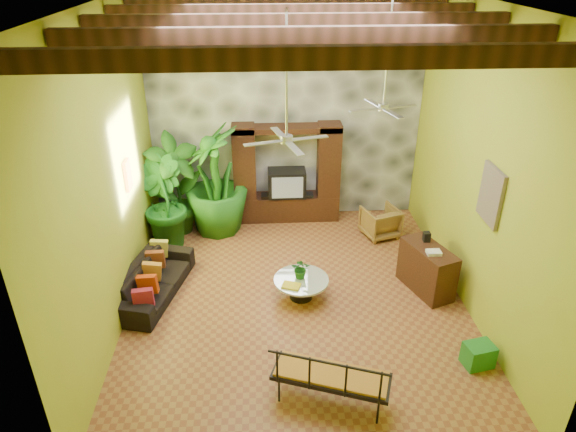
{
  "coord_description": "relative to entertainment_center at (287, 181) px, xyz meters",
  "views": [
    {
      "loc": [
        -0.6,
        -7.57,
        5.72
      ],
      "look_at": [
        -0.14,
        0.2,
        1.61
      ],
      "focal_mm": 32.0,
      "sensor_mm": 36.0,
      "label": 1
    }
  ],
  "objects": [
    {
      "name": "side_console",
      "position": [
        2.42,
        -2.98,
        -0.52
      ],
      "size": [
        0.87,
        1.23,
        0.9
      ],
      "primitive_type": "cube",
      "rotation": [
        0.0,
        0.0,
        0.36
      ],
      "color": "#362011",
      "rests_on": "ground"
    },
    {
      "name": "tall_plant_c",
      "position": [
        -1.58,
        -0.45,
        0.25
      ],
      "size": [
        1.53,
        1.53,
        2.43
      ],
      "primitive_type": "imported",
      "rotation": [
        0.0,
        0.0,
        4.85
      ],
      "color": "#226B1C",
      "rests_on": "ground"
    },
    {
      "name": "tall_plant_b",
      "position": [
        -2.65,
        -1.03,
        0.01
      ],
      "size": [
        1.37,
        1.37,
        1.95
      ],
      "primitive_type": "imported",
      "rotation": [
        0.0,
        0.0,
        2.34
      ],
      "color": "#16551A",
      "rests_on": "ground"
    },
    {
      "name": "centerpiece_plant",
      "position": [
        0.08,
        -3.04,
        -0.38
      ],
      "size": [
        0.39,
        0.35,
        0.37
      ],
      "primitive_type": "imported",
      "rotation": [
        0.0,
        0.0,
        -0.19
      ],
      "color": "#1C5C18",
      "rests_on": "coffee_table"
    },
    {
      "name": "back_wall",
      "position": [
        0.0,
        0.36,
        1.53
      ],
      "size": [
        6.0,
        0.02,
        5.0
      ],
      "primitive_type": "cube",
      "color": "#ADAC27",
      "rests_on": "ground"
    },
    {
      "name": "entertainment_center",
      "position": [
        0.0,
        0.0,
        0.0
      ],
      "size": [
        2.4,
        0.55,
        2.3
      ],
      "color": "black",
      "rests_on": "ground"
    },
    {
      "name": "wicker_armchair",
      "position": [
        2.01,
        -0.93,
        -0.63
      ],
      "size": [
        0.91,
        0.92,
        0.67
      ],
      "primitive_type": "imported",
      "rotation": [
        0.0,
        0.0,
        3.46
      ],
      "color": "olive",
      "rests_on": "ground"
    },
    {
      "name": "iron_bench",
      "position": [
        0.3,
        -5.6,
        -0.43
      ],
      "size": [
        1.71,
        1.1,
        0.57
      ],
      "rotation": [
        0.0,
        0.0,
        -0.34
      ],
      "color": "black",
      "rests_on": "ground"
    },
    {
      "name": "ceiling_beams",
      "position": [
        0.0,
        -3.14,
        3.81
      ],
      "size": [
        5.95,
        5.36,
        0.22
      ],
      "color": "#361B11",
      "rests_on": "ceiling"
    },
    {
      "name": "ceiling_fan_back",
      "position": [
        1.6,
        -1.94,
        2.44
      ],
      "size": [
        1.28,
        1.28,
        1.86
      ],
      "color": "#AEAEB3",
      "rests_on": "ceiling"
    },
    {
      "name": "left_wall",
      "position": [
        -3.0,
        -3.14,
        1.53
      ],
      "size": [
        0.02,
        7.0,
        5.0
      ],
      "primitive_type": "cube",
      "color": "#ADAC27",
      "rests_on": "ground"
    },
    {
      "name": "right_wall",
      "position": [
        3.0,
        -3.14,
        1.53
      ],
      "size": [
        0.02,
        7.0,
        5.0
      ],
      "primitive_type": "cube",
      "color": "#ADAC27",
      "rests_on": "ground"
    },
    {
      "name": "wall_art_mask",
      "position": [
        -2.96,
        -2.14,
        1.13
      ],
      "size": [
        0.06,
        0.32,
        0.55
      ],
      "primitive_type": "cube",
      "color": "gold",
      "rests_on": "left_wall"
    },
    {
      "name": "stone_accent_wall",
      "position": [
        0.0,
        0.3,
        1.53
      ],
      "size": [
        5.98,
        0.1,
        4.98
      ],
      "primitive_type": "cube",
      "color": "#3E4147",
      "rests_on": "ground"
    },
    {
      "name": "coffee_table",
      "position": [
        0.09,
        -3.1,
        -0.71
      ],
      "size": [
        0.99,
        0.99,
        0.4
      ],
      "rotation": [
        0.0,
        0.0,
        0.09
      ],
      "color": "black",
      "rests_on": "ground"
    },
    {
      "name": "sofa",
      "position": [
        -2.61,
        -2.84,
        -0.66
      ],
      "size": [
        1.32,
        2.25,
        0.62
      ],
      "primitive_type": "imported",
      "rotation": [
        0.0,
        0.0,
        1.32
      ],
      "color": "black",
      "rests_on": "ground"
    },
    {
      "name": "green_bin",
      "position": [
        2.65,
        -4.96,
        -0.78
      ],
      "size": [
        0.49,
        0.41,
        0.38
      ],
      "primitive_type": "cube",
      "rotation": [
        0.0,
        0.0,
        0.21
      ],
      "color": "#1D6D34",
      "rests_on": "ground"
    },
    {
      "name": "wall_art_painting",
      "position": [
        2.96,
        -3.74,
        1.33
      ],
      "size": [
        0.06,
        0.7,
        0.9
      ],
      "primitive_type": "cube",
      "color": "#246085",
      "rests_on": "right_wall"
    },
    {
      "name": "ground",
      "position": [
        0.0,
        -3.14,
        -0.97
      ],
      "size": [
        7.0,
        7.0,
        0.0
      ],
      "primitive_type": "plane",
      "color": "brown",
      "rests_on": "ground"
    },
    {
      "name": "ceiling",
      "position": [
        0.0,
        -3.14,
        4.03
      ],
      "size": [
        6.0,
        7.0,
        0.02
      ],
      "primitive_type": "cube",
      "color": "silver",
      "rests_on": "back_wall"
    },
    {
      "name": "yellow_tray",
      "position": [
        -0.11,
        -3.32,
        -0.55
      ],
      "size": [
        0.37,
        0.31,
        0.03
      ],
      "primitive_type": "cube",
      "rotation": [
        0.0,
        0.0,
        -0.35
      ],
      "color": "yellow",
      "rests_on": "coffee_table"
    },
    {
      "name": "ceiling_fan_front",
      "position": [
        -0.2,
        -3.54,
        2.44
      ],
      "size": [
        1.28,
        1.28,
        1.86
      ],
      "color": "#AEAEB3",
      "rests_on": "ceiling"
    },
    {
      "name": "tall_plant_a",
      "position": [
        -2.41,
        -0.5,
        0.18
      ],
      "size": [
        1.45,
        1.33,
        2.28
      ],
      "primitive_type": "imported",
      "rotation": [
        0.0,
        0.0,
        0.57
      ],
      "color": "#225E18",
      "rests_on": "ground"
    }
  ]
}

